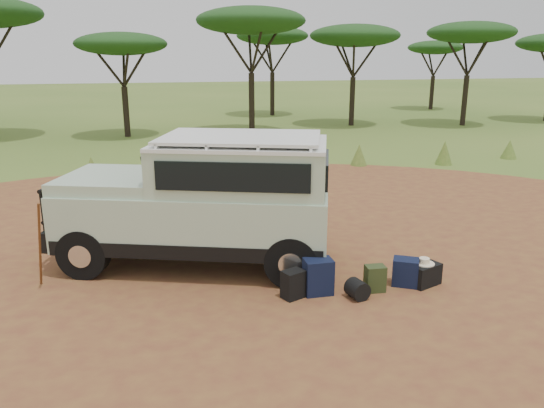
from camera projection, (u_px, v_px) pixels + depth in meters
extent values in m
plane|color=#4E6E27|center=(241.00, 289.00, 8.87)|extent=(140.00, 140.00, 0.00)
cylinder|color=brown|center=(241.00, 289.00, 8.87)|extent=(23.00, 23.00, 0.01)
cone|color=#4E6E27|center=(92.00, 168.00, 16.65)|extent=(0.60, 0.60, 0.70)
cone|color=#4E6E27|center=(189.00, 163.00, 16.96)|extent=(0.60, 0.60, 0.90)
cone|color=#4E6E27|center=(282.00, 162.00, 17.31)|extent=(0.60, 0.60, 0.80)
cone|color=#4E6E27|center=(359.00, 155.00, 18.68)|extent=(0.60, 0.60, 0.75)
cone|color=#4E6E27|center=(444.00, 153.00, 18.81)|extent=(0.60, 0.60, 0.85)
cone|color=#4E6E27|center=(509.00, 149.00, 19.91)|extent=(0.60, 0.60, 0.70)
cylinder|color=black|center=(126.00, 112.00, 25.06)|extent=(0.28, 0.28, 2.34)
ellipsoid|color=#153A15|center=(121.00, 44.00, 24.22)|extent=(4.20, 4.20, 1.05)
cylinder|color=black|center=(252.00, 104.00, 26.03)|extent=(0.28, 0.28, 2.93)
ellipsoid|color=#153A15|center=(251.00, 21.00, 24.97)|extent=(5.20, 5.20, 1.30)
cylinder|color=black|center=(352.00, 101.00, 29.07)|extent=(0.28, 0.28, 2.61)
ellipsoid|color=#153A15|center=(355.00, 36.00, 28.13)|extent=(4.80, 4.80, 1.20)
cylinder|color=black|center=(465.00, 101.00, 29.08)|extent=(0.28, 0.28, 2.70)
ellipsoid|color=#153A15|center=(471.00, 32.00, 28.11)|extent=(4.60, 4.60, 1.15)
cylinder|color=black|center=(272.00, 94.00, 33.95)|extent=(0.28, 0.28, 2.70)
ellipsoid|color=#153A15|center=(272.00, 36.00, 32.98)|extent=(4.50, 4.50, 1.12)
cylinder|color=black|center=(432.00, 93.00, 37.76)|extent=(0.28, 0.28, 2.34)
ellipsoid|color=#153A15|center=(435.00, 47.00, 36.92)|extent=(3.80, 3.80, 0.95)
cube|color=#AAC3A7|center=(196.00, 215.00, 9.72)|extent=(5.17, 3.49, 1.01)
cube|color=black|center=(197.00, 234.00, 9.82)|extent=(5.10, 3.50, 0.26)
cube|color=#AAC3A7|center=(241.00, 167.00, 9.39)|extent=(3.44, 2.79, 0.80)
cube|color=white|center=(241.00, 143.00, 9.27)|extent=(3.45, 2.83, 0.06)
cube|color=white|center=(241.00, 137.00, 9.24)|extent=(3.19, 2.64, 0.05)
cube|color=#AAC3A7|center=(114.00, 180.00, 9.70)|extent=(2.29, 2.34, 0.21)
cube|color=black|center=(161.00, 163.00, 9.52)|extent=(0.72, 1.58, 0.56)
cube|color=black|center=(232.00, 177.00, 8.45)|extent=(2.39, 0.91, 0.48)
cube|color=black|center=(249.00, 155.00, 10.30)|extent=(2.39, 0.91, 0.48)
cube|color=black|center=(327.00, 169.00, 9.24)|extent=(0.59, 1.50, 0.44)
cube|color=black|center=(70.00, 227.00, 10.04)|extent=(0.80, 1.86, 0.36)
cylinder|color=black|center=(58.00, 183.00, 9.82)|extent=(0.54, 1.32, 0.07)
cylinder|color=black|center=(62.00, 212.00, 9.98)|extent=(0.54, 1.32, 0.07)
cylinder|color=silver|center=(51.00, 198.00, 9.60)|extent=(0.15, 0.25, 0.23)
cylinder|color=silver|center=(66.00, 190.00, 10.17)|extent=(0.15, 0.25, 0.23)
cube|color=white|center=(65.00, 220.00, 10.02)|extent=(0.19, 0.43, 0.13)
cylinder|color=black|center=(180.00, 160.00, 10.43)|extent=(0.11, 0.11, 0.88)
cylinder|color=black|center=(84.00, 254.00, 9.21)|extent=(0.94, 0.59, 0.89)
cylinder|color=black|center=(121.00, 223.00, 10.85)|extent=(0.94, 0.59, 0.89)
cylinder|color=black|center=(291.00, 262.00, 8.86)|extent=(0.94, 0.59, 0.89)
cylinder|color=black|center=(297.00, 229.00, 10.50)|extent=(0.94, 0.59, 0.89)
cylinder|color=brown|center=(40.00, 246.00, 8.63)|extent=(0.26, 0.57, 1.57)
cube|color=black|center=(293.00, 284.00, 8.48)|extent=(0.41, 0.36, 0.47)
cube|color=#111536|center=(318.00, 277.00, 8.61)|extent=(0.46, 0.34, 0.60)
cube|color=#32411E|center=(375.00, 279.00, 8.73)|extent=(0.34, 0.26, 0.45)
cube|color=#111536|center=(405.00, 272.00, 8.95)|extent=(0.52, 0.49, 0.47)
cube|color=black|center=(423.00, 274.00, 9.00)|extent=(0.63, 0.54, 0.38)
cylinder|color=black|center=(357.00, 289.00, 8.48)|extent=(0.37, 0.37, 0.31)
cylinder|color=beige|center=(424.00, 263.00, 8.95)|extent=(0.35, 0.35, 0.01)
cylinder|color=beige|center=(424.00, 261.00, 8.93)|extent=(0.17, 0.17, 0.09)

